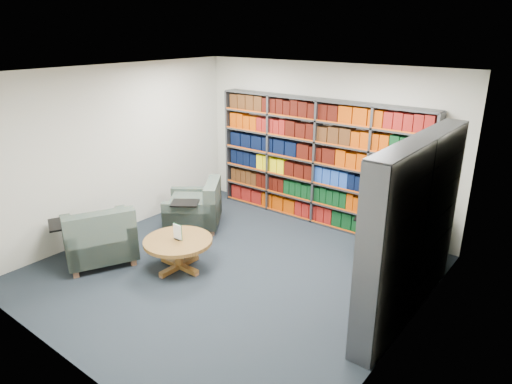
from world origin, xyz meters
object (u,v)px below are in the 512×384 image
Objects in this scene: chair_green_right at (401,237)px; coffee_table at (178,245)px; chair_teal_left at (198,209)px; chair_teal_front at (100,240)px.

chair_green_right is 3.34m from coffee_table.
chair_teal_left is 1.85m from chair_teal_front.
chair_teal_front reaches higher than coffee_table.
chair_green_right is at bearing 43.55° from coffee_table.
chair_green_right reaches higher than coffee_table.
chair_teal_left is 1.02× the size of chair_green_right.
coffee_table is (1.07, 0.58, 0.01)m from chair_teal_front.
chair_teal_front reaches higher than chair_green_right.
coffee_table is at bearing -136.45° from chair_green_right.
chair_green_right is 0.95× the size of chair_teal_front.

